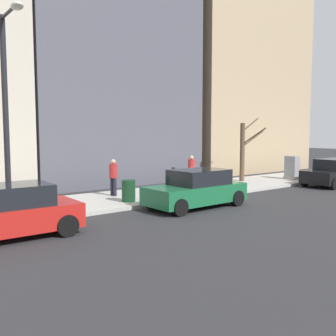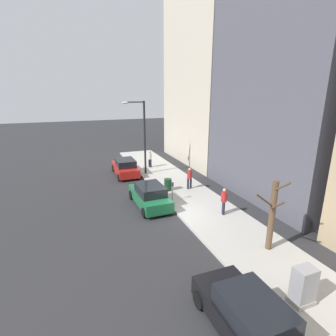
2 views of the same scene
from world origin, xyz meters
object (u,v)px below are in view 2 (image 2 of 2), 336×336
parked_car_black (249,319)px  pedestrian_midblock (190,177)px  parked_car_green (150,196)px  parking_meter (172,190)px  bare_tree (272,214)px  pedestrian_near_meter (224,200)px  streetlamp (142,132)px  office_tower_right (232,50)px  pedestrian_far_corner (150,158)px  parked_car_red (125,167)px  trash_bin (168,185)px  utility_box (303,286)px

parked_car_black → pedestrian_midblock: (3.84, 12.19, 0.35)m
parked_car_green → pedestrian_midblock: (3.73, 1.67, 0.35)m
parked_car_black → parking_meter: parked_car_black is taller
bare_tree → pedestrian_near_meter: bearing=89.0°
bare_tree → streetlamp: bearing=99.4°
bare_tree → pedestrian_midblock: bare_tree is taller
parked_car_green → streetlamp: 7.61m
pedestrian_near_meter → streetlamp: bearing=41.1°
office_tower_right → pedestrian_far_corner: bearing=-173.6°
parked_car_red → pedestrian_near_meter: 11.06m
bare_tree → trash_bin: bearing=100.4°
parking_meter → pedestrian_far_corner: pedestrian_far_corner is taller
office_tower_right → parked_car_black: bearing=-121.3°
parking_meter → bare_tree: (2.11, -6.99, 0.99)m
trash_bin → parked_car_black: bearing=-99.8°
utility_box → pedestrian_midblock: pedestrian_midblock is taller
parked_car_red → parking_meter: bearing=-76.6°
trash_bin → office_tower_right: 16.78m
parked_car_green → parking_meter: 1.61m
utility_box → parked_car_black: bearing=-172.2°
parking_meter → parked_car_green: bearing=176.7°
parked_car_black → utility_box: 2.57m
parked_car_green → bare_tree: bare_tree is taller
streetlamp → pedestrian_far_corner: streetlamp is taller
bare_tree → parking_meter: bearing=106.8°
parked_car_red → trash_bin: parked_car_red is taller
parked_car_red → bare_tree: bare_tree is taller
parking_meter → pedestrian_midblock: bearing=39.5°
parked_car_black → pedestrian_near_meter: bearing=62.5°
trash_bin → pedestrian_far_corner: (0.65, 6.62, 0.49)m
pedestrian_far_corner → trash_bin: bearing=-29.0°
parked_car_black → parking_meter: bearing=80.7°
pedestrian_near_meter → bare_tree: bearing=-153.3°
parked_car_red → parking_meter: (1.65, -7.41, 0.24)m
streetlamp → pedestrian_near_meter: streetlamp is taller
bare_tree → pedestrian_far_corner: bearing=93.7°
parked_car_green → utility_box: 10.46m
parked_car_green → trash_bin: 2.81m
parked_car_green → office_tower_right: size_ratio=0.18×
utility_box → bare_tree: bare_tree is taller
parked_car_black → bare_tree: bare_tree is taller
parked_car_red → trash_bin: 5.79m
parking_meter → pedestrian_far_corner: bearing=82.7°
parked_car_red → trash_bin: bearing=-67.9°
trash_bin → pedestrian_midblock: (1.69, -0.25, 0.49)m
parking_meter → pedestrian_near_meter: (2.18, -2.96, 0.11)m
pedestrian_near_meter → pedestrian_far_corner: (-1.08, 11.60, 0.00)m
utility_box → trash_bin: 12.10m
parked_car_green → bare_tree: bearing=-63.6°
utility_box → bare_tree: (1.26, 3.09, 1.12)m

